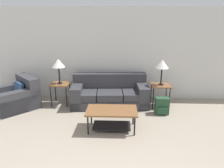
{
  "coord_description": "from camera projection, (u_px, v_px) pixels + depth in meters",
  "views": [
    {
      "loc": [
        0.06,
        -0.96,
        2.14
      ],
      "look_at": [
        -0.13,
        3.48,
        0.8
      ],
      "focal_mm": 32.0,
      "sensor_mm": 36.0,
      "label": 1
    }
  ],
  "objects": [
    {
      "name": "wall_back",
      "position": [
        118.0,
        54.0,
        5.73
      ],
      "size": [
        9.03,
        0.06,
        2.6
      ],
      "color": "silver",
      "rests_on": "ground_plane"
    },
    {
      "name": "couch",
      "position": [
        110.0,
        94.0,
        5.48
      ],
      "size": [
        2.09,
        1.02,
        0.82
      ],
      "color": "#38383D",
      "rests_on": "ground_plane"
    },
    {
      "name": "armchair",
      "position": [
        17.0,
        97.0,
        5.27
      ],
      "size": [
        1.41,
        1.41,
        0.8
      ],
      "color": "#38383D",
      "rests_on": "ground_plane"
    },
    {
      "name": "coffee_table",
      "position": [
        112.0,
        115.0,
        4.15
      ],
      "size": [
        1.05,
        0.59,
        0.45
      ],
      "color": "brown",
      "rests_on": "ground_plane"
    },
    {
      "name": "side_table_left",
      "position": [
        60.0,
        86.0,
        5.41
      ],
      "size": [
        0.5,
        0.47,
        0.6
      ],
      "color": "brown",
      "rests_on": "ground_plane"
    },
    {
      "name": "side_table_right",
      "position": [
        161.0,
        87.0,
        5.3
      ],
      "size": [
        0.5,
        0.47,
        0.6
      ],
      "color": "brown",
      "rests_on": "ground_plane"
    },
    {
      "name": "table_lamp_left",
      "position": [
        58.0,
        64.0,
        5.23
      ],
      "size": [
        0.34,
        0.34,
        0.67
      ],
      "color": "black",
      "rests_on": "side_table_left"
    },
    {
      "name": "table_lamp_right",
      "position": [
        162.0,
        64.0,
        5.12
      ],
      "size": [
        0.34,
        0.34,
        0.67
      ],
      "color": "black",
      "rests_on": "side_table_right"
    },
    {
      "name": "backpack",
      "position": [
        162.0,
        106.0,
        4.91
      ],
      "size": [
        0.33,
        0.27,
        0.42
      ],
      "color": "#23472D",
      "rests_on": "ground_plane"
    }
  ]
}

